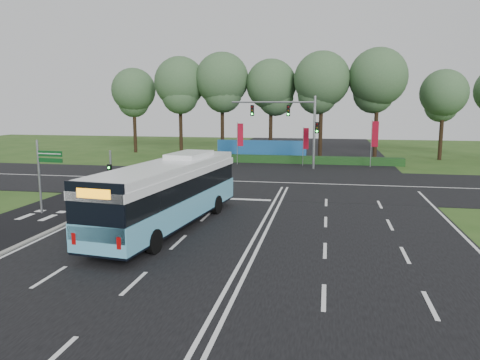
{
  "coord_description": "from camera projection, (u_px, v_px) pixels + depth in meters",
  "views": [
    {
      "loc": [
        3.26,
        -24.72,
        6.33
      ],
      "look_at": [
        -1.74,
        2.0,
        1.84
      ],
      "focal_mm": 35.0,
      "sensor_mm": 36.0,
      "label": 1
    }
  ],
  "objects": [
    {
      "name": "ground",
      "position": [
        265.0,
        220.0,
        25.6
      ],
      "size": [
        120.0,
        120.0,
        0.0
      ],
      "primitive_type": "plane",
      "color": "#294B19",
      "rests_on": "ground"
    },
    {
      "name": "road_main",
      "position": [
        265.0,
        219.0,
        25.6
      ],
      "size": [
        20.0,
        120.0,
        0.04
      ],
      "primitive_type": "cube",
      "color": "black",
      "rests_on": "ground"
    },
    {
      "name": "road_cross",
      "position": [
        285.0,
        183.0,
        37.23
      ],
      "size": [
        120.0,
        14.0,
        0.05
      ],
      "primitive_type": "cube",
      "color": "black",
      "rests_on": "ground"
    },
    {
      "name": "bike_path",
      "position": [
        25.0,
        222.0,
        24.96
      ],
      "size": [
        5.0,
        18.0,
        0.06
      ],
      "primitive_type": "cube",
      "color": "black",
      "rests_on": "ground"
    },
    {
      "name": "kerb_strip",
      "position": [
        66.0,
        224.0,
        24.52
      ],
      "size": [
        0.25,
        18.0,
        0.12
      ],
      "primitive_type": "cube",
      "color": "gray",
      "rests_on": "ground"
    },
    {
      "name": "city_bus",
      "position": [
        169.0,
        193.0,
        23.63
      ],
      "size": [
        4.14,
        12.86,
        3.63
      ],
      "rotation": [
        0.0,
        0.0,
        -0.12
      ],
      "color": "#5CB2D5",
      "rests_on": "ground"
    },
    {
      "name": "pedestrian_signal",
      "position": [
        111.0,
        174.0,
        29.64
      ],
      "size": [
        0.3,
        0.41,
        3.37
      ],
      "rotation": [
        0.0,
        0.0,
        -0.24
      ],
      "color": "gray",
      "rests_on": "ground"
    },
    {
      "name": "street_sign",
      "position": [
        44.0,
        168.0,
        26.4
      ],
      "size": [
        1.66,
        0.26,
        4.27
      ],
      "rotation": [
        0.0,
        0.0,
        -0.1
      ],
      "color": "gray",
      "rests_on": "ground"
    },
    {
      "name": "banner_flag_left",
      "position": [
        240.0,
        137.0,
        47.96
      ],
      "size": [
        0.64,
        0.14,
        4.35
      ],
      "rotation": [
        0.0,
        0.0,
        0.14
      ],
      "color": "gray",
      "rests_on": "ground"
    },
    {
      "name": "banner_flag_mid",
      "position": [
        305.0,
        141.0,
        46.67
      ],
      "size": [
        0.57,
        0.18,
        3.95
      ],
      "rotation": [
        0.0,
        0.0,
        -0.23
      ],
      "color": "gray",
      "rests_on": "ground"
    },
    {
      "name": "banner_flag_right",
      "position": [
        374.0,
        137.0,
        45.73
      ],
      "size": [
        0.67,
        0.24,
        4.66
      ],
      "rotation": [
        0.0,
        0.0,
        -0.28
      ],
      "color": "gray",
      "rests_on": "ground"
    },
    {
      "name": "traffic_light_gantry",
      "position": [
        296.0,
        120.0,
        44.68
      ],
      "size": [
        8.41,
        0.28,
        7.0
      ],
      "color": "gray",
      "rests_on": "ground"
    },
    {
      "name": "hedge",
      "position": [
        295.0,
        160.0,
        49.29
      ],
      "size": [
        22.0,
        1.2,
        0.8
      ],
      "primitive_type": "cube",
      "color": "#133413",
      "rests_on": "ground"
    },
    {
      "name": "blue_hoarding",
      "position": [
        261.0,
        150.0,
        52.33
      ],
      "size": [
        10.0,
        0.3,
        2.2
      ],
      "primitive_type": "cube",
      "color": "#1A518E",
      "rests_on": "ground"
    },
    {
      "name": "eucalyptus_row",
      "position": [
        291.0,
        83.0,
        54.08
      ],
      "size": [
        48.3,
        8.68,
        12.33
      ],
      "color": "black",
      "rests_on": "ground"
    }
  ]
}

